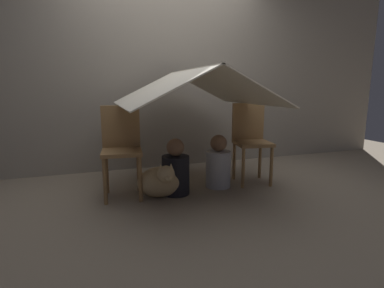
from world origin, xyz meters
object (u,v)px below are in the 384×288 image
Objects in this scene: person_front at (176,171)px; dog at (162,181)px; chair_right at (251,138)px; person_second at (218,165)px; chair_left at (122,146)px.

person_front reaches higher than dog.
chair_right is 0.50m from person_second.
chair_left is 1.42m from chair_right.
chair_left is 1.84× the size of dog.
person_front is at bearing -172.31° from person_second.
chair_right is 1.56× the size of person_front.
person_front is 1.18× the size of dog.
person_front is 0.50m from person_second.
person_front is at bearing -9.05° from chair_left.
chair_left and chair_right have the same top height.
chair_right is 1.13m from dog.
person_front is 1.00× the size of person_second.
chair_right is at bearing 8.28° from person_front.
chair_left is 0.52m from dog.
chair_left is at bearing 176.17° from person_second.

